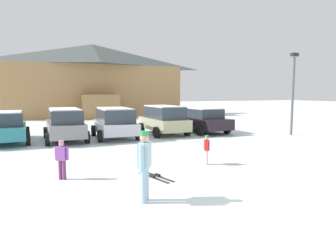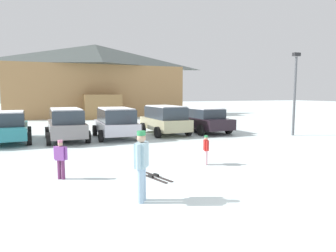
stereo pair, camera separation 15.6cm
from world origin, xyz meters
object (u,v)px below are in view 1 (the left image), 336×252
skier_adult_in_blue_parka (145,162)px  parked_black_sedan (202,120)px  lamp_post (293,89)px  parked_beige_suv (164,119)px  skier_child_in_purple_jacket (62,157)px  skier_child_in_red_jacket (207,148)px  parked_silver_wagon (115,122)px  parked_teal_hatchback (7,127)px  pair_of_skis (156,177)px  ski_lodge (93,80)px  parked_grey_wagon (65,123)px

skier_adult_in_blue_parka → parked_black_sedan: bearing=55.2°
parked_black_sedan → lamp_post: 5.80m
skier_adult_in_blue_parka → parked_beige_suv: bearing=66.2°
skier_child_in_purple_jacket → parked_beige_suv: bearing=51.4°
skier_adult_in_blue_parka → skier_child_in_red_jacket: (3.17, 2.66, -0.35)m
parked_silver_wagon → parked_beige_suv: 3.15m
parked_silver_wagon → skier_child_in_red_jacket: size_ratio=3.90×
parked_teal_hatchback → parked_beige_suv: size_ratio=1.12×
skier_adult_in_blue_parka → skier_child_in_purple_jacket: bearing=122.2°
skier_adult_in_blue_parka → lamp_post: 13.90m
parked_silver_wagon → pair_of_skis: parked_silver_wagon is taller
parked_silver_wagon → pair_of_skis: (-0.62, -8.39, -0.90)m
pair_of_skis → parked_silver_wagon: bearing=85.8°
ski_lodge → skier_child_in_purple_jacket: ski_lodge is taller
skier_child_in_red_jacket → pair_of_skis: (-2.23, -0.84, -0.57)m
parked_teal_hatchback → skier_child_in_red_jacket: size_ratio=4.46×
ski_lodge → skier_adult_in_blue_parka: (-3.11, -27.97, -3.07)m
parked_grey_wagon → pair_of_skis: parked_grey_wagon is taller
skier_child_in_purple_jacket → ski_lodge: bearing=79.3°
ski_lodge → parked_beige_suv: (1.57, -17.37, -3.07)m
ski_lodge → parked_grey_wagon: bearing=-103.4°
skier_child_in_purple_jacket → skier_child_in_red_jacket: skier_child_in_purple_jacket is taller
ski_lodge → parked_black_sedan: (4.30, -17.30, -3.20)m
parked_black_sedan → parked_grey_wagon: bearing=-177.3°
parked_grey_wagon → skier_child_in_red_jacket: bearing=-60.7°
parked_teal_hatchback → pair_of_skis: bearing=-61.5°
parked_grey_wagon → pair_of_skis: size_ratio=2.97×
parked_teal_hatchback → skier_adult_in_blue_parka: bearing=-70.0°
parked_grey_wagon → skier_adult_in_blue_parka: 10.33m
skier_child_in_purple_jacket → parked_black_sedan: bearing=41.4°
parked_grey_wagon → parked_silver_wagon: size_ratio=1.06×
parked_silver_wagon → parked_beige_suv: parked_beige_suv is taller
parked_black_sedan → skier_adult_in_blue_parka: (-7.41, -10.67, 0.13)m
parked_grey_wagon → skier_child_in_purple_jacket: size_ratio=3.73×
parked_black_sedan → pair_of_skis: (-6.47, -8.85, -0.79)m
parked_grey_wagon → parked_beige_suv: bearing=3.2°
parked_beige_suv → lamp_post: bearing=-25.2°
parked_black_sedan → ski_lodge: bearing=104.0°
parked_silver_wagon → lamp_post: 10.71m
pair_of_skis → parked_grey_wagon: bearing=103.6°
skier_child_in_purple_jacket → pair_of_skis: (2.61, -0.84, -0.64)m
parked_grey_wagon → skier_adult_in_blue_parka: (1.11, -10.27, 0.02)m
lamp_post → parked_teal_hatchback: bearing=167.6°
parked_beige_suv → skier_adult_in_blue_parka: (-4.68, -10.60, -0.00)m
parked_beige_suv → skier_adult_in_blue_parka: 11.58m
pair_of_skis → lamp_post: bearing=27.0°
skier_child_in_red_jacket → lamp_post: (8.52, 4.64, 2.19)m
pair_of_skis → parked_teal_hatchback: bearing=118.5°
parked_black_sedan → parked_teal_hatchback: bearing=179.7°
parked_black_sedan → skier_adult_in_blue_parka: bearing=-124.8°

